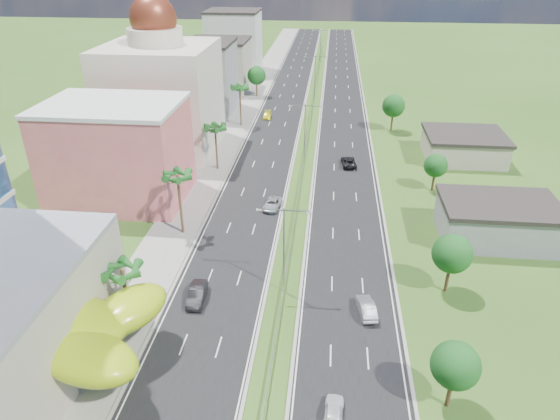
% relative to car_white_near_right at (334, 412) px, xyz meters
% --- Properties ---
extents(ground, '(500.00, 500.00, 0.00)m').
position_rel_car_white_near_right_xyz_m(ground, '(-6.00, 7.39, -0.73)').
color(ground, '#2D5119').
rests_on(ground, ground).
extents(road_left, '(11.00, 260.00, 0.04)m').
position_rel_car_white_near_right_xyz_m(road_left, '(-13.50, 97.39, -0.71)').
color(road_left, black).
rests_on(road_left, ground).
extents(road_right, '(11.00, 260.00, 0.04)m').
position_rel_car_white_near_right_xyz_m(road_right, '(1.50, 97.39, -0.71)').
color(road_right, black).
rests_on(road_right, ground).
extents(sidewalk_left, '(7.00, 260.00, 0.12)m').
position_rel_car_white_near_right_xyz_m(sidewalk_left, '(-23.00, 97.39, -0.67)').
color(sidewalk_left, gray).
rests_on(sidewalk_left, ground).
extents(median_guardrail, '(0.10, 216.06, 0.76)m').
position_rel_car_white_near_right_xyz_m(median_guardrail, '(-6.00, 79.38, -0.11)').
color(median_guardrail, gray).
rests_on(median_guardrail, ground).
extents(streetlight_median_b, '(6.04, 0.25, 11.00)m').
position_rel_car_white_near_right_xyz_m(streetlight_median_b, '(-6.00, 17.39, 6.01)').
color(streetlight_median_b, gray).
rests_on(streetlight_median_b, ground).
extents(streetlight_median_c, '(6.04, 0.25, 11.00)m').
position_rel_car_white_near_right_xyz_m(streetlight_median_c, '(-6.00, 57.39, 6.01)').
color(streetlight_median_c, gray).
rests_on(streetlight_median_c, ground).
extents(streetlight_median_d, '(6.04, 0.25, 11.00)m').
position_rel_car_white_near_right_xyz_m(streetlight_median_d, '(-6.00, 102.39, 6.01)').
color(streetlight_median_d, gray).
rests_on(streetlight_median_d, ground).
extents(streetlight_median_e, '(6.04, 0.25, 11.00)m').
position_rel_car_white_near_right_xyz_m(streetlight_median_e, '(-6.00, 147.39, 6.01)').
color(streetlight_median_e, gray).
rests_on(streetlight_median_e, ground).
extents(lime_canopy, '(18.00, 15.00, 7.40)m').
position_rel_car_white_near_right_xyz_m(lime_canopy, '(-26.00, 3.38, 4.26)').
color(lime_canopy, '#9CBD12').
rests_on(lime_canopy, ground).
extents(pink_shophouse, '(20.00, 15.00, 15.00)m').
position_rel_car_white_near_right_xyz_m(pink_shophouse, '(-34.00, 39.39, 6.77)').
color(pink_shophouse, '#D6576A').
rests_on(pink_shophouse, ground).
extents(domed_building, '(20.00, 20.00, 28.70)m').
position_rel_car_white_near_right_xyz_m(domed_building, '(-34.00, 62.39, 10.62)').
color(domed_building, beige).
rests_on(domed_building, ground).
extents(midrise_grey, '(16.00, 15.00, 16.00)m').
position_rel_car_white_near_right_xyz_m(midrise_grey, '(-33.00, 87.39, 7.27)').
color(midrise_grey, gray).
rests_on(midrise_grey, ground).
extents(midrise_beige, '(16.00, 15.00, 13.00)m').
position_rel_car_white_near_right_xyz_m(midrise_beige, '(-33.00, 109.39, 5.77)').
color(midrise_beige, '#AEA48F').
rests_on(midrise_beige, ground).
extents(midrise_white, '(16.00, 15.00, 18.00)m').
position_rel_car_white_near_right_xyz_m(midrise_white, '(-33.00, 132.39, 8.27)').
color(midrise_white, silver).
rests_on(midrise_white, ground).
extents(shed_near, '(15.00, 10.00, 5.00)m').
position_rel_car_white_near_right_xyz_m(shed_near, '(22.00, 32.39, 1.77)').
color(shed_near, gray).
rests_on(shed_near, ground).
extents(shed_far, '(14.00, 12.00, 4.40)m').
position_rel_car_white_near_right_xyz_m(shed_far, '(24.00, 62.39, 1.47)').
color(shed_far, '#AEA48F').
rests_on(shed_far, ground).
extents(palm_tree_b, '(3.60, 3.60, 8.10)m').
position_rel_car_white_near_right_xyz_m(palm_tree_b, '(-21.50, 9.39, 6.33)').
color(palm_tree_b, '#47301C').
rests_on(palm_tree_b, ground).
extents(palm_tree_c, '(3.60, 3.60, 9.60)m').
position_rel_car_white_near_right_xyz_m(palm_tree_c, '(-21.50, 29.39, 7.77)').
color(palm_tree_c, '#47301C').
rests_on(palm_tree_c, ground).
extents(palm_tree_d, '(3.60, 3.60, 8.60)m').
position_rel_car_white_near_right_xyz_m(palm_tree_d, '(-21.50, 52.39, 6.81)').
color(palm_tree_d, '#47301C').
rests_on(palm_tree_d, ground).
extents(palm_tree_e, '(3.60, 3.60, 9.40)m').
position_rel_car_white_near_right_xyz_m(palm_tree_e, '(-21.50, 77.39, 7.58)').
color(palm_tree_e, '#47301C').
rests_on(palm_tree_e, ground).
extents(leafy_tree_lfar, '(4.90, 4.90, 8.05)m').
position_rel_car_white_near_right_xyz_m(leafy_tree_lfar, '(-21.50, 102.39, 4.85)').
color(leafy_tree_lfar, '#47301C').
rests_on(leafy_tree_lfar, ground).
extents(leafy_tree_ra, '(4.20, 4.20, 6.90)m').
position_rel_car_white_near_right_xyz_m(leafy_tree_ra, '(10.00, 2.39, 4.04)').
color(leafy_tree_ra, '#47301C').
rests_on(leafy_tree_ra, ground).
extents(leafy_tree_rb, '(4.55, 4.55, 7.47)m').
position_rel_car_white_near_right_xyz_m(leafy_tree_rb, '(13.00, 19.39, 4.44)').
color(leafy_tree_rb, '#47301C').
rests_on(leafy_tree_rb, ground).
extents(leafy_tree_rc, '(3.85, 3.85, 6.33)m').
position_rel_car_white_near_right_xyz_m(leafy_tree_rc, '(16.00, 47.39, 3.64)').
color(leafy_tree_rc, '#47301C').
rests_on(leafy_tree_rc, ground).
extents(leafy_tree_rd, '(4.90, 4.90, 8.05)m').
position_rel_car_white_near_right_xyz_m(leafy_tree_rd, '(12.00, 77.39, 4.85)').
color(leafy_tree_rd, '#47301C').
rests_on(leafy_tree_rd, ground).
extents(car_dark_left, '(2.03, 5.09, 1.64)m').
position_rel_car_white_near_right_xyz_m(car_dark_left, '(-15.69, 14.67, 0.13)').
color(car_dark_left, black).
rests_on(car_dark_left, road_left).
extents(car_silver_mid_left, '(2.98, 5.17, 1.35)m').
position_rel_car_white_near_right_xyz_m(car_silver_mid_left, '(-9.79, 38.14, -0.02)').
color(car_silver_mid_left, '#A4A7AC').
rests_on(car_silver_mid_left, road_left).
extents(car_yellow_far_left, '(2.04, 4.56, 1.30)m').
position_rel_car_white_near_right_xyz_m(car_yellow_far_left, '(-16.33, 83.71, -0.04)').
color(car_yellow_far_left, yellow).
rests_on(car_yellow_far_left, road_left).
extents(car_white_near_right, '(1.87, 4.16, 1.39)m').
position_rel_car_white_near_right_xyz_m(car_white_near_right, '(0.00, 0.00, 0.00)').
color(car_white_near_right, white).
rests_on(car_white_near_right, road_right).
extents(car_silver_right, '(2.36, 4.85, 1.53)m').
position_rel_car_white_near_right_xyz_m(car_silver_right, '(3.47, 14.30, 0.07)').
color(car_silver_right, '#999BA1').
rests_on(car_silver_right, road_right).
extents(car_dark_far_right, '(3.04, 5.59, 1.49)m').
position_rel_car_white_near_right_xyz_m(car_dark_far_right, '(2.31, 56.42, 0.05)').
color(car_dark_far_right, black).
rests_on(car_dark_far_right, road_right).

